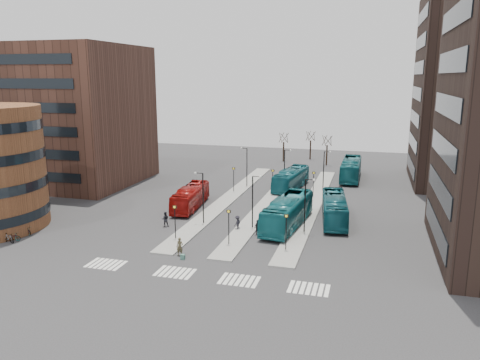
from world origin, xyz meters
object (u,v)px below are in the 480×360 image
(teal_bus_b, at_px, (291,179))
(teal_bus_d, at_px, (351,169))
(suitcase, at_px, (183,257))
(teal_bus_a, at_px, (288,212))
(teal_bus_c, at_px, (334,208))
(commuter_a, at_px, (165,219))
(commuter_b, at_px, (257,227))
(bicycle_mid, at_px, (8,238))
(bicycle_near, at_px, (12,237))
(traveller, at_px, (180,247))
(bicycle_far, at_px, (27,230))
(red_bus, at_px, (190,197))
(commuter_c, at_px, (237,223))

(teal_bus_b, height_order, teal_bus_d, teal_bus_d)
(suitcase, distance_m, teal_bus_a, 15.02)
(teal_bus_a, bearing_deg, teal_bus_b, 104.71)
(teal_bus_c, bearing_deg, commuter_a, -165.35)
(teal_bus_a, bearing_deg, teal_bus_d, 84.64)
(commuter_b, distance_m, bicycle_mid, 26.52)
(commuter_a, bearing_deg, teal_bus_d, -144.50)
(bicycle_near, bearing_deg, teal_bus_b, -50.72)
(traveller, xyz_separation_m, bicycle_far, (-18.86, 1.21, -0.45))
(red_bus, bearing_deg, commuter_b, -40.87)
(teal_bus_c, xyz_separation_m, bicycle_far, (-32.46, -14.23, -1.13))
(commuter_c, bearing_deg, teal_bus_c, 136.74)
(bicycle_mid, relative_size, bicycle_far, 0.93)
(teal_bus_b, height_order, bicycle_mid, teal_bus_b)
(commuter_a, bearing_deg, teal_bus_a, 172.45)
(red_bus, height_order, bicycle_far, red_bus)
(teal_bus_d, bearing_deg, bicycle_mid, -128.10)
(commuter_a, bearing_deg, commuter_b, 157.76)
(red_bus, bearing_deg, bicycle_mid, -132.44)
(teal_bus_d, bearing_deg, teal_bus_b, -131.49)
(commuter_c, distance_m, bicycle_near, 24.31)
(red_bus, bearing_deg, teal_bus_b, 47.51)
(commuter_a, xyz_separation_m, commuter_c, (8.43, 1.21, -0.06))
(red_bus, relative_size, teal_bus_d, 0.83)
(bicycle_far, bearing_deg, teal_bus_c, -43.61)
(teal_bus_b, relative_size, bicycle_far, 6.38)
(bicycle_mid, bearing_deg, suitcase, -77.23)
(bicycle_far, bearing_deg, teal_bus_a, -46.01)
(red_bus, bearing_deg, teal_bus_d, 45.66)
(teal_bus_c, xyz_separation_m, commuter_b, (-7.80, -7.24, -0.75))
(commuter_b, height_order, commuter_c, commuter_b)
(teal_bus_b, distance_m, commuter_b, 22.46)
(teal_bus_d, bearing_deg, teal_bus_a, -101.25)
(teal_bus_b, distance_m, bicycle_far, 38.37)
(teal_bus_c, distance_m, traveller, 20.59)
(bicycle_near, distance_m, bicycle_mid, 0.56)
(red_bus, bearing_deg, commuter_a, -94.46)
(bicycle_mid, bearing_deg, teal_bus_d, -27.79)
(red_bus, relative_size, bicycle_far, 5.93)
(traveller, bearing_deg, bicycle_mid, -178.83)
(traveller, bearing_deg, teal_bus_c, 45.12)
(teal_bus_b, height_order, bicycle_near, teal_bus_b)
(red_bus, relative_size, teal_bus_b, 0.93)
(red_bus, height_order, teal_bus_c, teal_bus_c)
(teal_bus_b, bearing_deg, suitcase, -91.33)
(commuter_b, bearing_deg, commuter_c, 90.31)
(bicycle_mid, bearing_deg, teal_bus_a, -53.25)
(commuter_b, height_order, bicycle_mid, commuter_b)
(suitcase, height_order, commuter_c, commuter_c)
(teal_bus_b, distance_m, commuter_c, 21.60)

